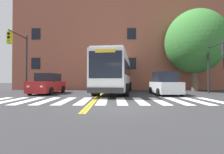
% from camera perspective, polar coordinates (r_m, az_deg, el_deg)
% --- Properties ---
extents(ground_plane, '(120.00, 120.00, 0.00)m').
position_cam_1_polar(ground_plane, '(8.31, 1.58, -9.68)').
color(ground_plane, '#303033').
extents(crosswalk, '(13.99, 3.80, 0.01)m').
position_cam_1_polar(crosswalk, '(10.60, -3.09, -7.75)').
color(crosswalk, white).
rests_on(crosswalk, ground).
extents(lane_line_yellow_inner, '(0.12, 36.00, 0.01)m').
position_cam_1_polar(lane_line_yellow_inner, '(24.57, -2.50, -3.85)').
color(lane_line_yellow_inner, gold).
rests_on(lane_line_yellow_inner, ground).
extents(lane_line_yellow_outer, '(0.12, 36.00, 0.01)m').
position_cam_1_polar(lane_line_yellow_outer, '(24.56, -2.12, -3.85)').
color(lane_line_yellow_outer, gold).
rests_on(lane_line_yellow_outer, ground).
extents(city_bus, '(3.93, 12.21, 3.53)m').
position_cam_1_polar(city_bus, '(17.04, 1.28, 1.32)').
color(city_bus, white).
rests_on(city_bus, ground).
extents(car_red_near_lane, '(2.21, 4.87, 1.85)m').
position_cam_1_polar(car_red_near_lane, '(16.95, -20.17, -2.28)').
color(car_red_near_lane, '#AD1E1E').
rests_on(car_red_near_lane, ground).
extents(car_white_far_lane, '(2.09, 4.00, 1.94)m').
position_cam_1_polar(car_white_far_lane, '(15.48, 16.89, -2.28)').
color(car_white_far_lane, white).
rests_on(car_white_far_lane, ground).
extents(car_tan_behind_bus, '(2.29, 4.68, 1.76)m').
position_cam_1_polar(car_tan_behind_bus, '(27.58, 2.93, -1.86)').
color(car_tan_behind_bus, tan).
rests_on(car_tan_behind_bus, ground).
extents(traffic_light_near_corner, '(0.42, 2.95, 4.79)m').
position_cam_1_polar(traffic_light_near_corner, '(18.11, 30.63, 5.28)').
color(traffic_light_near_corner, '#28282D').
rests_on(traffic_light_near_corner, ground).
extents(traffic_light_far_corner, '(0.35, 3.21, 5.62)m').
position_cam_1_polar(traffic_light_far_corner, '(18.13, -27.80, 7.28)').
color(traffic_light_far_corner, '#28282D').
rests_on(traffic_light_far_corner, ground).
extents(traffic_light_overhead, '(0.34, 3.02, 5.22)m').
position_cam_1_polar(traffic_light_overhead, '(18.66, -0.37, 5.74)').
color(traffic_light_overhead, '#28282D').
rests_on(traffic_light_overhead, ground).
extents(street_tree_curbside_large, '(8.70, 9.02, 9.12)m').
position_cam_1_polar(street_tree_curbside_large, '(22.10, 25.35, 10.37)').
color(street_tree_curbside_large, brown).
rests_on(street_tree_curbside_large, ground).
extents(building_facade, '(29.89, 9.32, 13.22)m').
position_cam_1_polar(building_facade, '(26.89, 5.37, 10.58)').
color(building_facade, '#9E5642').
rests_on(building_facade, ground).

